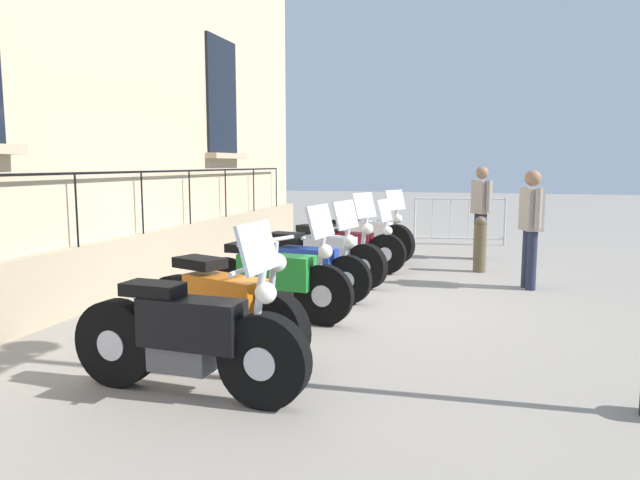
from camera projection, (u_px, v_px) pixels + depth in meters
The scene contains 12 objects.
ground_plane at pixel (299, 299), 7.82m from camera, with size 60.00×60.00×0.00m, color gray.
motorcycle_black at pixel (189, 339), 4.50m from camera, with size 2.02×0.62×1.37m.
motorcycle_orange at pixel (224, 307), 5.56m from camera, with size 1.93×0.98×1.13m.
motorcycle_green at pixel (275, 280), 6.72m from camera, with size 1.94×0.70×1.34m.
motorcycle_blue at pixel (306, 266), 7.77m from camera, with size 1.90×0.78×1.32m.
motorcycle_silver at pixel (329, 255), 8.78m from camera, with size 1.93×0.91×1.38m.
motorcycle_maroon at pixel (347, 246), 9.83m from camera, with size 2.09×0.70×1.21m.
motorcycle_white at pixel (366, 236), 10.98m from camera, with size 1.97×1.04×1.32m.
crowd_barrier at pixel (459, 219), 12.96m from camera, with size 1.98×0.35×1.05m.
bollard at pixel (480, 244), 9.72m from camera, with size 0.21×0.21×0.93m.
pedestrian_standing at pixel (481, 207), 10.96m from camera, with size 0.39×0.45×1.74m.
pedestrian_walking at pixel (531, 222), 8.34m from camera, with size 0.33×0.50×1.70m.
Camera 1 is at (2.31, -7.30, 1.79)m, focal length 33.04 mm.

